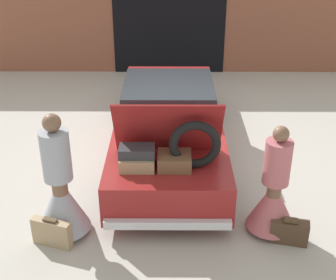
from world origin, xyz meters
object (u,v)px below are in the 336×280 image
at_px(car, 168,123).
at_px(suitcase_beside_right_person, 289,231).
at_px(person_left, 61,193).
at_px(person_right, 273,196).
at_px(suitcase_beside_left_person, 52,233).

height_order(car, suitcase_beside_right_person, car).
bearing_deg(suitcase_beside_right_person, person_left, 176.35).
bearing_deg(car, person_right, -57.52).
relative_size(person_right, suitcase_beside_right_person, 3.02).
bearing_deg(person_right, car, 24.90).
xyz_separation_m(car, person_left, (-1.40, -2.26, 0.06)).
xyz_separation_m(car, suitcase_beside_left_person, (-1.50, -2.53, -0.37)).
relative_size(car, person_right, 3.14).
distance_m(person_left, suitcase_beside_left_person, 0.52).
height_order(car, person_left, person_left).
distance_m(person_right, suitcase_beside_right_person, 0.50).
bearing_deg(car, suitcase_beside_right_person, -56.92).
height_order(suitcase_beside_left_person, suitcase_beside_right_person, suitcase_beside_left_person).
xyz_separation_m(car, person_right, (1.40, -2.20, -0.01)).
xyz_separation_m(suitcase_beside_left_person, suitcase_beside_right_person, (3.10, 0.08, -0.03)).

